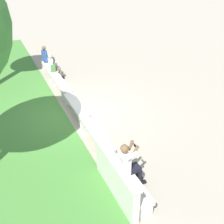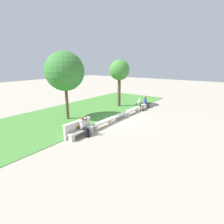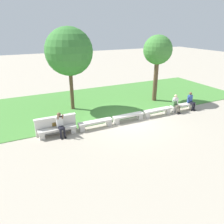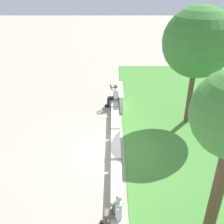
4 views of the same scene
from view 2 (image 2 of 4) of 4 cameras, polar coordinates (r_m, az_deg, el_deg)
ground_plane at (r=15.17m, az=2.32°, el=-2.40°), size 80.00×80.00×0.00m
grass_strip at (r=17.88m, az=-9.38°, el=0.27°), size 23.00×8.00×0.03m
bench_main at (r=11.85m, az=-9.97°, el=-6.42°), size 2.07×0.40×0.45m
bench_near at (r=13.37m, az=-3.06°, el=-3.58°), size 2.07×0.40×0.45m
bench_mid at (r=15.08m, az=2.33°, el=-1.31°), size 2.07×0.40×0.45m
bench_far at (r=16.90m, az=6.58°, el=0.49°), size 2.07×0.40×0.45m
bench_end at (r=18.82m, az=9.99°, el=1.93°), size 2.07×0.40×0.45m
backrest_wall_with_plaque at (r=12.01m, az=-11.14°, el=-5.09°), size 2.29×0.24×1.01m
person_photographer at (r=11.75m, az=-9.21°, el=-4.31°), size 0.49×0.74×1.32m
person_distant at (r=18.07m, az=9.20°, el=2.60°), size 0.48×0.68×1.26m
person_companion at (r=19.27m, az=11.08°, el=3.33°), size 0.48×0.70×1.26m
backpack at (r=18.01m, az=8.92°, el=2.42°), size 0.28×0.24×0.43m
tree_behind_wall at (r=15.03m, az=-15.18°, el=12.67°), size 3.18×3.18×5.66m
tree_left_background at (r=19.20m, az=2.42°, el=13.30°), size 2.16×2.16×5.07m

